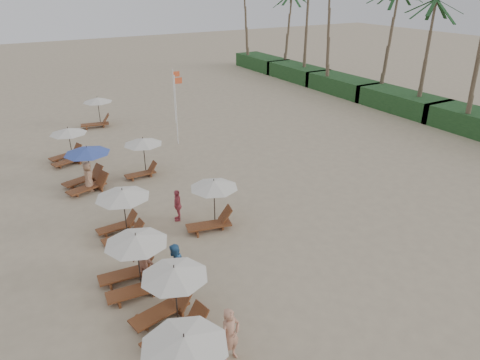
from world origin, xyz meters
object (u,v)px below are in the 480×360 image
inland_station_1 (142,152)px  flag_pole_near (176,107)px  beachgoer_far_a (178,205)px  beachgoer_far_b (88,176)px  lounger_station_1 (168,302)px  lounger_station_4 (85,169)px  beachgoer_near (230,335)px  lounger_station_2 (132,263)px  inland_station_2 (96,110)px  lounger_station_3 (121,211)px  beachgoer_mid_b (144,259)px  lounger_station_5 (67,145)px  inland_station_0 (212,201)px  beachgoer_mid_a (175,266)px

inland_station_1 → flag_pole_near: flag_pole_near is taller
beachgoer_far_a → beachgoer_far_b: size_ratio=0.96×
lounger_station_1 → inland_station_1: 12.82m
lounger_station_1 → inland_station_1: size_ratio=1.06×
lounger_station_4 → beachgoer_near: (1.06, -14.45, -0.23)m
beachgoer_far_a → flag_pole_near: bearing=176.7°
lounger_station_2 → lounger_station_1: bearing=-82.0°
beachgoer_far_a → flag_pole_near: flag_pole_near is taller
inland_station_2 → beachgoer_near: 25.46m
lounger_station_3 → beachgoer_near: 8.61m
lounger_station_3 → flag_pole_near: size_ratio=0.53×
lounger_station_1 → lounger_station_3: lounger_station_1 is taller
inland_station_1 → beachgoer_near: bearing=-98.7°
beachgoer_mid_b → lounger_station_4: bearing=-33.7°
flag_pole_near → lounger_station_5: bearing=177.3°
lounger_station_2 → inland_station_0: bearing=28.7°
inland_station_1 → beachgoer_mid_a: (-2.31, -10.44, -0.58)m
inland_station_0 → inland_station_2: size_ratio=0.99×
lounger_station_3 → inland_station_0: (3.81, -1.32, 0.06)m
lounger_station_1 → beachgoer_far_a: size_ratio=1.69×
lounger_station_2 → inland_station_0: 5.14m
beachgoer_near → beachgoer_far_b: 14.07m
inland_station_1 → beachgoer_near: 14.69m
inland_station_2 → beachgoer_far_b: bearing=-105.6°
lounger_station_3 → inland_station_1: 6.65m
lounger_station_2 → inland_station_1: (3.68, 9.73, 0.38)m
beachgoer_mid_b → flag_pole_near: bearing=-62.1°
lounger_station_1 → beachgoer_mid_b: bearing=87.0°
beachgoer_far_b → flag_pole_near: flag_pole_near is taller
lounger_station_3 → beachgoer_far_b: (-0.23, 5.47, -0.44)m
lounger_station_1 → flag_pole_near: size_ratio=0.56×
beachgoer_far_b → flag_pole_near: size_ratio=0.35×
beachgoer_far_b → lounger_station_5: bearing=18.6°
inland_station_2 → flag_pole_near: (3.93, -6.82, 1.34)m
lounger_station_5 → beachgoer_near: size_ratio=1.40×
inland_station_2 → flag_pole_near: flag_pole_near is taller
lounger_station_5 → beachgoer_far_a: lounger_station_5 is taller
lounger_station_1 → lounger_station_5: size_ratio=1.03×
lounger_station_2 → inland_station_2: inland_station_2 is taller
inland_station_2 → lounger_station_5: bearing=-117.5°
beachgoer_far_a → inland_station_0: bearing=58.5°
inland_station_0 → beachgoer_far_a: inland_station_0 is taller
lounger_station_2 → inland_station_2: bearing=80.0°
lounger_station_1 → lounger_station_2: (-0.37, 2.65, 0.02)m
beachgoer_near → flag_pole_near: (6.09, 18.55, 1.72)m
lounger_station_3 → inland_station_2: 17.06m
lounger_station_4 → inland_station_2: lounger_station_4 is taller
flag_pole_near → beachgoer_mid_a: bearing=-113.1°
inland_station_0 → flag_pole_near: bearing=74.9°
inland_station_2 → flag_pole_near: 7.99m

